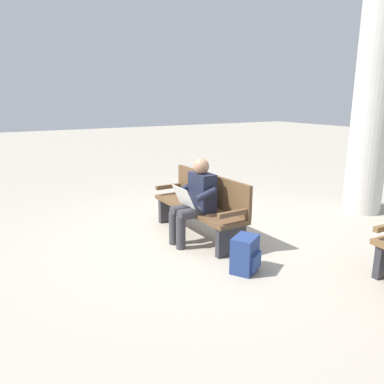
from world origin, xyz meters
TOP-DOWN VIEW (x-y plane):
  - ground_plane at (0.00, 0.00)m, footprint 40.00×40.00m
  - bench_near at (0.00, -0.07)m, footprint 1.81×0.52m
  - person_seated at (-0.20, 0.16)m, footprint 0.58×0.58m
  - backpack at (-1.27, 0.12)m, footprint 0.39×0.41m
  - support_pillar at (-0.41, -3.15)m, footprint 0.63×0.63m

SIDE VIEW (x-z plane):
  - ground_plane at x=0.00m, z-range 0.00..0.00m
  - backpack at x=-1.27m, z-range 0.00..0.42m
  - bench_near at x=0.00m, z-range 0.01..0.91m
  - person_seated at x=-0.20m, z-range 0.04..1.22m
  - support_pillar at x=-0.41m, z-range 0.00..3.79m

